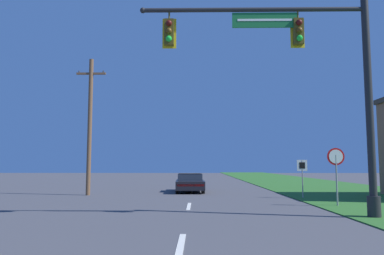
{
  "coord_description": "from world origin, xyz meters",
  "views": [
    {
      "loc": [
        0.38,
        -2.54,
        1.81
      ],
      "look_at": [
        0.0,
        23.27,
        4.38
      ],
      "focal_mm": 35.0,
      "sensor_mm": 36.0,
      "label": 1
    }
  ],
  "objects_px": {
    "car_ahead": "(190,183)",
    "stop_sign": "(336,163)",
    "utility_pole_near": "(90,124)",
    "signal_mast": "(313,75)",
    "route_sign_post": "(302,170)"
  },
  "relations": [
    {
      "from": "route_sign_post",
      "to": "car_ahead",
      "type": "bearing_deg",
      "value": 142.33
    },
    {
      "from": "utility_pole_near",
      "to": "signal_mast",
      "type": "bearing_deg",
      "value": -41.47
    },
    {
      "from": "signal_mast",
      "to": "utility_pole_near",
      "type": "distance_m",
      "value": 14.22
    },
    {
      "from": "car_ahead",
      "to": "stop_sign",
      "type": "bearing_deg",
      "value": -52.65
    },
    {
      "from": "car_ahead",
      "to": "utility_pole_near",
      "type": "relative_size",
      "value": 0.56
    },
    {
      "from": "car_ahead",
      "to": "stop_sign",
      "type": "xyz_separation_m",
      "value": [
        6.61,
        -8.66,
        1.26
      ]
    },
    {
      "from": "car_ahead",
      "to": "route_sign_post",
      "type": "bearing_deg",
      "value": -37.67
    },
    {
      "from": "stop_sign",
      "to": "signal_mast",
      "type": "bearing_deg",
      "value": -119.09
    },
    {
      "from": "route_sign_post",
      "to": "utility_pole_near",
      "type": "height_order",
      "value": "utility_pole_near"
    },
    {
      "from": "stop_sign",
      "to": "utility_pole_near",
      "type": "xyz_separation_m",
      "value": [
        -12.64,
        5.82,
        2.43
      ]
    },
    {
      "from": "stop_sign",
      "to": "route_sign_post",
      "type": "bearing_deg",
      "value": 96.12
    },
    {
      "from": "car_ahead",
      "to": "stop_sign",
      "type": "relative_size",
      "value": 1.84
    },
    {
      "from": "stop_sign",
      "to": "utility_pole_near",
      "type": "bearing_deg",
      "value": 155.29
    },
    {
      "from": "signal_mast",
      "to": "stop_sign",
      "type": "bearing_deg",
      "value": 60.91
    },
    {
      "from": "signal_mast",
      "to": "car_ahead",
      "type": "bearing_deg",
      "value": 110.63
    }
  ]
}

